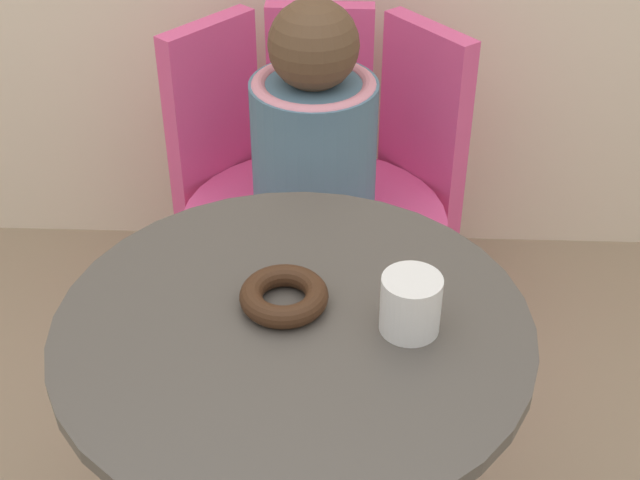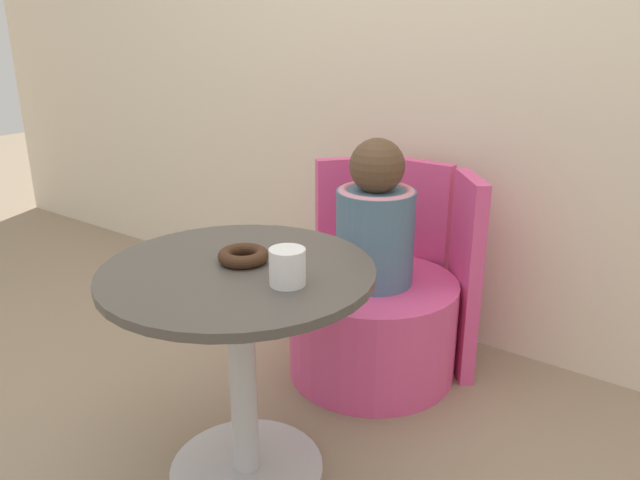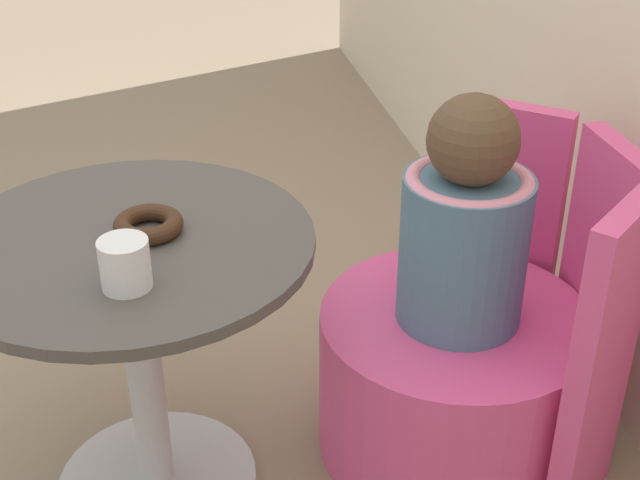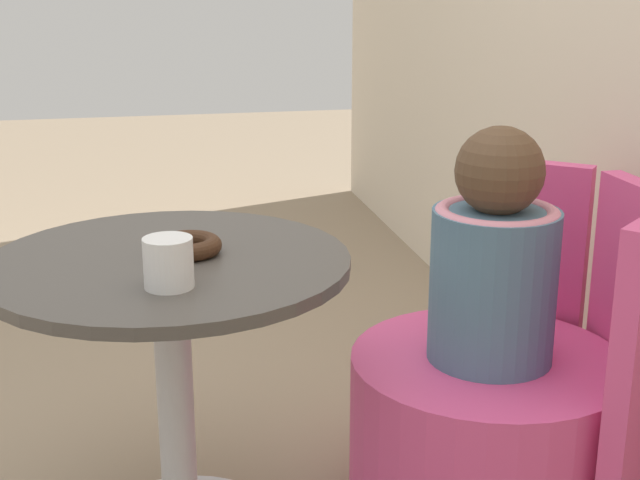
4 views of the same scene
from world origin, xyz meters
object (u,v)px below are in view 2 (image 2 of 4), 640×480
object	(u,v)px
tub_chair	(372,327)
child_figure	(375,220)
round_table	(240,329)
donut	(243,256)
cup	(287,267)

from	to	relation	value
tub_chair	child_figure	xyz separation A→B (m)	(-0.00, 0.00, 0.41)
child_figure	round_table	bearing A→B (deg)	-90.05
tub_chair	donut	world-z (taller)	donut
round_table	tub_chair	xyz separation A→B (m)	(0.00, 0.69, -0.28)
tub_chair	child_figure	size ratio (longest dim) A/B	1.19
round_table	child_figure	distance (m)	0.70
child_figure	donut	distance (m)	0.65
round_table	cup	size ratio (longest dim) A/B	7.89
child_figure	cup	xyz separation A→B (m)	(0.17, -0.70, 0.10)
child_figure	donut	size ratio (longest dim) A/B	3.80
round_table	donut	world-z (taller)	donut
tub_chair	cup	distance (m)	0.88
round_table	child_figure	world-z (taller)	child_figure
cup	round_table	bearing A→B (deg)	178.23
round_table	donut	xyz separation A→B (m)	(-0.02, 0.04, 0.20)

